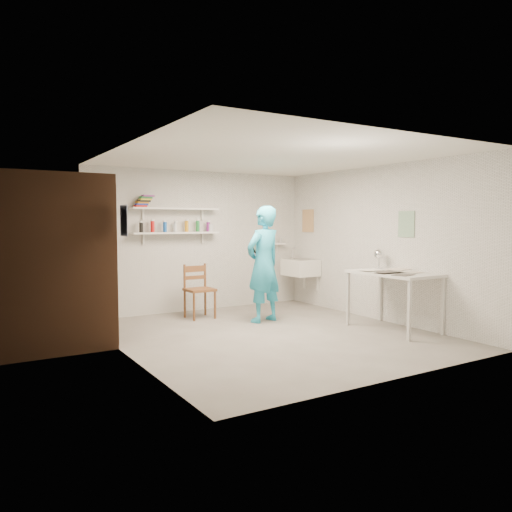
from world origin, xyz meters
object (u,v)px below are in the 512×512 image
belfast_sink (301,267)px  work_table (394,301)px  man (264,264)px  wall_clock (259,244)px  desk_lamp (379,254)px  wooden_chair (200,290)px

belfast_sink → work_table: belfast_sink is taller
belfast_sink → man: 1.65m
wall_clock → work_table: wall_clock is taller
wall_clock → desk_lamp: size_ratio=2.06×
belfast_sink → wooden_chair: bearing=-176.3°
man → wall_clock: 0.37m
man → work_table: bearing=117.1°
wall_clock → wooden_chair: wall_clock is taller
wooden_chair → work_table: 2.98m
work_table → belfast_sink: bearing=87.3°
desk_lamp → wooden_chair: bearing=141.7°
man → wall_clock: man is taller
wall_clock → desk_lamp: 1.84m
wooden_chair → work_table: size_ratio=0.73×
man → wooden_chair: bearing=-60.2°
wall_clock → work_table: size_ratio=0.26×
belfast_sink → wall_clock: (-1.32, -0.68, 0.48)m
belfast_sink → desk_lamp: desk_lamp is taller
work_table → desk_lamp: (0.20, 0.50, 0.63)m
wooden_chair → desk_lamp: (2.18, -1.73, 0.59)m
wall_clock → desk_lamp: (1.41, -1.18, -0.14)m
wall_clock → work_table: 2.20m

